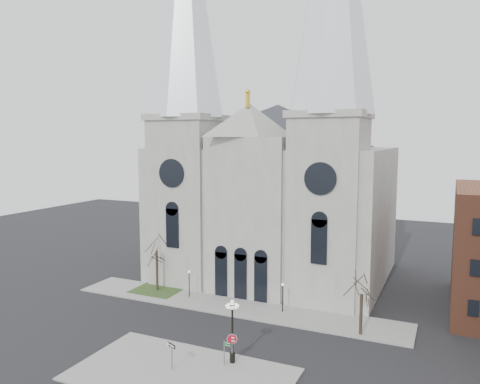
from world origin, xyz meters
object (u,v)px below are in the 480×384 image
at_px(one_way_sign, 172,351).
at_px(globe_lamp, 232,323).
at_px(stop_sign, 232,342).
at_px(street_name_sign, 225,351).

bearing_deg(one_way_sign, globe_lamp, 60.44).
distance_m(stop_sign, one_way_sign, 5.14).
distance_m(stop_sign, street_name_sign, 0.92).
bearing_deg(street_name_sign, stop_sign, 66.34).
bearing_deg(one_way_sign, street_name_sign, 55.92).
relative_size(one_way_sign, street_name_sign, 1.09).
relative_size(stop_sign, one_way_sign, 1.10).
distance_m(globe_lamp, street_name_sign, 2.35).
xyz_separation_m(stop_sign, street_name_sign, (-0.36, -0.64, -0.55)).
bearing_deg(street_name_sign, one_way_sign, -140.45).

